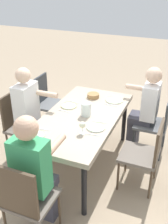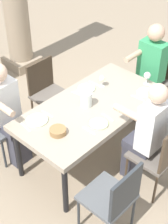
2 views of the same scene
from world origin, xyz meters
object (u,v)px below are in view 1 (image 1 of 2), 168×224
at_px(chair_west_south, 47,100).
at_px(chair_mid_north, 147,152).
at_px(diner_woman_green, 145,108).
at_px(dining_table, 81,120).
at_px(diner_man_white, 31,113).
at_px(diner_guest_third, 35,172).
at_px(wine_glass_2, 82,125).
at_px(plate_0, 114,100).
at_px(plate_2, 96,127).
at_px(chair_west_north, 157,122).
at_px(wine_glass_3, 35,136).
at_px(chair_head_east, 25,198).
at_px(bread_basket, 93,96).
at_px(water_pitcher, 86,110).
at_px(plate_3, 36,135).
at_px(plate_1, 69,106).
at_px(chair_mid_south, 20,122).

relative_size(chair_west_south, chair_mid_north, 1.02).
xyz_separation_m(chair_mid_north, diner_woman_green, (-0.77, -0.19, 0.18)).
relative_size(dining_table, diner_man_white, 1.33).
height_order(diner_guest_third, wine_glass_2, diner_guest_third).
distance_m(diner_guest_third, plate_0, 1.72).
distance_m(chair_mid_north, plate_2, 0.66).
relative_size(chair_west_north, diner_man_white, 0.66).
xyz_separation_m(chair_mid_north, plate_2, (0.10, -0.60, 0.25)).
bearing_deg(wine_glass_3, wine_glass_2, 138.64).
xyz_separation_m(dining_table, plate_2, (0.21, 0.27, 0.07)).
height_order(chair_west_north, diner_woman_green, diner_woman_green).
height_order(chair_mid_north, plate_0, chair_mid_north).
bearing_deg(plate_2, wine_glass_3, -38.67).
relative_size(chair_head_east, bread_basket, 5.72).
bearing_deg(wine_glass_2, plate_0, 174.98).
distance_m(chair_west_south, wine_glass_2, 1.50).
relative_size(wine_glass_2, water_pitcher, 0.86).
distance_m(diner_guest_third, bread_basket, 1.69).
bearing_deg(chair_mid_north, diner_man_white, -90.11).
distance_m(diner_woman_green, water_pitcher, 0.90).
xyz_separation_m(chair_west_south, plate_2, (0.87, 1.14, 0.24)).
distance_m(chair_west_north, plate_0, 0.66).
bearing_deg(dining_table, plate_3, -24.75).
bearing_deg(chair_west_north, diner_guest_third, -26.00).
xyz_separation_m(plate_1, plate_2, (0.39, 0.53, -0.00)).
bearing_deg(chair_west_north, chair_west_south, -90.00).
relative_size(diner_guest_third, bread_basket, 7.85).
relative_size(diner_woman_green, wine_glass_3, 7.90).
bearing_deg(diner_guest_third, wine_glass_2, 167.01).
relative_size(diner_man_white, plate_0, 5.35).
bearing_deg(diner_guest_third, water_pitcher, 177.63).
height_order(chair_west_south, diner_guest_third, diner_guest_third).
bearing_deg(plate_2, bread_basket, -157.20).
distance_m(chair_mid_north, diner_man_white, 1.55).
distance_m(chair_west_north, bread_basket, 0.96).
height_order(diner_woman_green, plate_1, diner_woman_green).
height_order(chair_mid_north, water_pitcher, water_pitcher).
distance_m(diner_man_white, diner_guest_third, 1.22).
distance_m(wine_glass_3, bread_basket, 1.36).
distance_m(dining_table, chair_mid_south, 0.89).
xyz_separation_m(chair_mid_south, water_pitcher, (-0.14, 0.92, 0.30)).
bearing_deg(chair_head_east, chair_mid_north, 144.01).
distance_m(diner_woman_green, plate_0, 0.44).
xyz_separation_m(diner_man_white, wine_glass_3, (0.68, 0.49, 0.16)).
bearing_deg(bread_basket, diner_woman_green, 96.97).
height_order(diner_woman_green, wine_glass_3, diner_woman_green).
relative_size(chair_west_south, chair_mid_south, 0.97).
relative_size(plate_1, plate_2, 0.99).
relative_size(plate_0, plate_3, 1.16).
height_order(chair_mid_north, plate_1, chair_mid_north).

